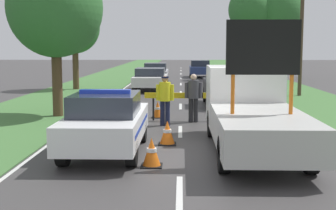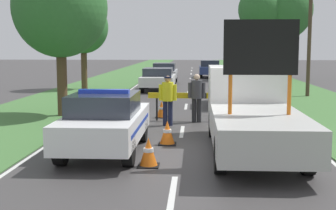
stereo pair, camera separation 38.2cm
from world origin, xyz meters
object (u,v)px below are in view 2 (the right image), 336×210
object	(u,v)px
traffic_cone_near_police	(148,152)
pedestrian_civilian	(197,94)
queued_car_hatch_blue	(210,69)
traffic_cone_centre_front	(167,133)
work_truck	(251,110)
traffic_cone_near_truck	(162,109)
roadside_tree_near_left	(260,10)
queued_car_van_white	(158,79)
queued_car_sedan_silver	(165,73)
roadside_tree_mid_right	(283,10)
roadside_tree_mid_left	(60,8)
police_car	(106,122)
police_officer	(168,96)
utility_pole	(310,18)
queued_car_sedan_black	(230,87)
roadside_tree_near_right	(83,28)
road_barrier	(192,97)

from	to	relation	value
traffic_cone_near_police	pedestrian_civilian	bearing A→B (deg)	80.01
queued_car_hatch_blue	traffic_cone_centre_front	bearing A→B (deg)	85.91
work_truck	traffic_cone_near_truck	world-z (taller)	work_truck
traffic_cone_near_police	queued_car_hatch_blue	world-z (taller)	queued_car_hatch_blue
work_truck	roadside_tree_near_left	world-z (taller)	roadside_tree_near_left
work_truck	queued_car_van_white	distance (m)	16.44
queued_car_sedan_silver	roadside_tree_mid_right	xyz separation A→B (m)	(9.36, 5.35, 4.86)
traffic_cone_near_police	roadside_tree_mid_left	xyz separation A→B (m)	(-4.08, 7.42, 3.79)
police_car	traffic_cone_near_truck	distance (m)	6.02
queued_car_sedan_silver	roadside_tree_mid_left	bearing A→B (deg)	79.84
police_officer	roadside_tree_near_left	size ratio (longest dim) A/B	0.23
police_officer	utility_pole	bearing A→B (deg)	-112.78
roadside_tree_near_left	roadside_tree_mid_left	distance (m)	23.05
work_truck	traffic_cone_centre_front	bearing A→B (deg)	-8.29
work_truck	traffic_cone_near_truck	size ratio (longest dim) A/B	10.03
queued_car_sedan_black	work_truck	bearing A→B (deg)	89.12
pedestrian_civilian	roadside_tree_near_right	xyz separation A→B (m)	(-7.01, 12.43, 2.83)
traffic_cone_near_truck	queued_car_hatch_blue	size ratio (longest dim) A/B	0.16
road_barrier	traffic_cone_near_police	world-z (taller)	road_barrier
police_officer	queued_car_van_white	distance (m)	12.58
work_truck	traffic_cone_centre_front	world-z (taller)	work_truck
queued_car_sedan_black	roadside_tree_mid_right	bearing A→B (deg)	-107.19
roadside_tree_mid_right	queued_car_sedan_silver	bearing A→B (deg)	-150.25
traffic_cone_near_truck	roadside_tree_mid_left	distance (m)	5.42
pedestrian_civilian	road_barrier	bearing A→B (deg)	103.38
police_officer	roadside_tree_mid_right	distance (m)	25.20
roadside_tree_near_left	roadside_tree_mid_left	xyz separation A→B (m)	(-10.27, -20.58, -1.44)
road_barrier	queued_car_sedan_silver	xyz separation A→B (m)	(-2.11, 17.01, -0.08)
police_officer	queued_car_hatch_blue	size ratio (longest dim) A/B	0.44
queued_car_hatch_blue	roadside_tree_near_left	xyz separation A→B (m)	(3.90, -2.39, 4.79)
queued_car_sedan_silver	roadside_tree_near_right	world-z (taller)	roadside_tree_near_right
road_barrier	traffic_cone_centre_front	bearing A→B (deg)	-91.07
police_officer	queued_car_van_white	xyz separation A→B (m)	(-1.32, 12.51, -0.28)
road_barrier	utility_pole	size ratio (longest dim) A/B	0.39
police_officer	queued_car_sedan_silver	xyz separation A→B (m)	(-1.30, 18.08, -0.24)
work_truck	road_barrier	bearing A→B (deg)	-69.12
utility_pole	pedestrian_civilian	bearing A→B (deg)	-123.87
police_officer	pedestrian_civilian	size ratio (longest dim) A/B	0.99
traffic_cone_near_truck	roadside_tree_near_left	world-z (taller)	roadside_tree_near_left
utility_pole	police_officer	bearing A→B (deg)	-125.83
police_car	roadside_tree_mid_left	world-z (taller)	roadside_tree_mid_left
pedestrian_civilian	roadside_tree_near_left	world-z (taller)	roadside_tree_near_left
work_truck	queued_car_sedan_silver	world-z (taller)	work_truck
queued_car_van_white	utility_pole	size ratio (longest dim) A/B	0.52
police_officer	police_car	bearing A→B (deg)	85.16
pedestrian_civilian	queued_car_sedan_black	size ratio (longest dim) A/B	0.43
work_truck	roadside_tree_mid_left	distance (m)	9.07
road_barrier	police_officer	world-z (taller)	police_officer
traffic_cone_near_police	queued_car_sedan_silver	distance (m)	23.61
roadside_tree_near_left	roadside_tree_near_right	size ratio (longest dim) A/B	1.36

